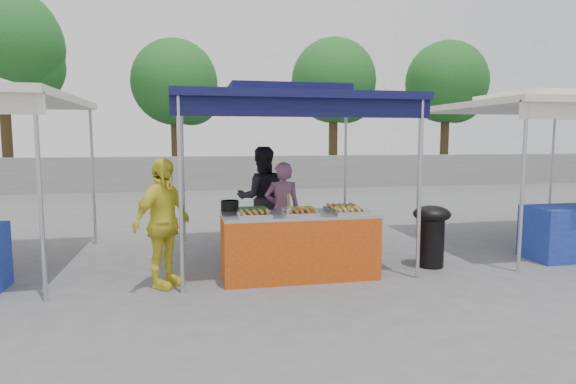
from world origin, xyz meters
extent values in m
plane|color=#59595B|center=(0.00, 0.00, 0.00)|extent=(80.00, 80.00, 0.00)
cube|color=gray|center=(0.00, 11.00, 0.60)|extent=(40.00, 0.25, 1.20)
cylinder|color=#BAB9C1|center=(-1.50, -0.50, 1.15)|extent=(0.05, 0.05, 2.30)
cylinder|color=#BAB9C1|center=(1.50, -0.50, 1.15)|extent=(0.05, 0.05, 2.30)
cylinder|color=#BAB9C1|center=(-1.50, 2.50, 1.15)|extent=(0.05, 0.05, 2.30)
cylinder|color=#BAB9C1|center=(1.50, 2.50, 1.15)|extent=(0.05, 0.05, 2.30)
cube|color=#101140|center=(0.00, 1.00, 2.35)|extent=(3.20, 3.20, 0.10)
cube|color=#101140|center=(0.00, 1.00, 2.48)|extent=(1.65, 1.65, 0.18)
cube|color=#101140|center=(0.00, -0.50, 2.20)|extent=(3.20, 0.04, 0.25)
cylinder|color=#BAB9C1|center=(-3.00, -0.50, 1.15)|extent=(0.05, 0.05, 2.30)
cylinder|color=#BAB9C1|center=(-3.00, 2.50, 1.15)|extent=(0.05, 0.05, 2.30)
cylinder|color=#BAB9C1|center=(3.00, -0.50, 1.15)|extent=(0.05, 0.05, 2.30)
cylinder|color=#BAB9C1|center=(3.00, 2.50, 1.15)|extent=(0.05, 0.05, 2.30)
cylinder|color=#BAB9C1|center=(6.00, 2.50, 1.15)|extent=(0.05, 0.05, 2.30)
cube|color=silver|center=(4.50, 1.00, 2.35)|extent=(3.20, 3.20, 0.10)
cube|color=silver|center=(4.50, 1.00, 2.48)|extent=(1.65, 1.65, 0.18)
cylinder|color=#403018|center=(-7.72, 12.71, 2.27)|extent=(0.36, 0.36, 4.55)
sphere|color=#1F5C20|center=(-7.72, 12.71, 5.07)|extent=(4.16, 4.16, 4.16)
sphere|color=#1F5C20|center=(-7.12, 12.91, 4.42)|extent=(2.86, 2.86, 2.86)
cylinder|color=#403018|center=(-1.85, 12.88, 1.77)|extent=(0.36, 0.36, 3.55)
sphere|color=#1F5C20|center=(-1.85, 12.88, 3.95)|extent=(3.24, 3.24, 3.24)
sphere|color=#1F5C20|center=(-1.25, 13.08, 3.44)|extent=(2.23, 2.23, 2.23)
cylinder|color=#403018|center=(4.41, 12.81, 1.86)|extent=(0.36, 0.36, 3.72)
sphere|color=#1F5C20|center=(4.41, 12.81, 4.15)|extent=(3.40, 3.40, 3.40)
sphere|color=#1F5C20|center=(5.01, 13.01, 3.62)|extent=(2.34, 2.34, 2.34)
cylinder|color=#403018|center=(9.49, 12.97, 1.90)|extent=(0.36, 0.36, 3.80)
sphere|color=#1F5C20|center=(9.49, 12.97, 4.23)|extent=(3.47, 3.47, 3.47)
sphere|color=#1F5C20|center=(10.09, 13.17, 3.69)|extent=(2.39, 2.39, 2.39)
cube|color=#BF4411|center=(0.00, -0.10, 0.40)|extent=(2.00, 0.80, 0.81)
cube|color=#BAB9C1|center=(0.00, -0.10, 0.83)|extent=(2.00, 0.80, 0.04)
cube|color=silver|center=(-0.62, -0.34, 0.88)|extent=(0.42, 0.30, 0.05)
cube|color=brown|center=(-0.62, -0.34, 0.91)|extent=(0.35, 0.25, 0.02)
cube|color=silver|center=(-0.03, -0.34, 0.88)|extent=(0.42, 0.30, 0.05)
cube|color=brown|center=(-0.03, -0.34, 0.91)|extent=(0.35, 0.25, 0.02)
cube|color=silver|center=(0.62, -0.33, 0.88)|extent=(0.42, 0.30, 0.05)
cube|color=#AD8D3B|center=(0.62, -0.33, 0.91)|extent=(0.35, 0.25, 0.02)
cube|color=silver|center=(-0.59, 0.00, 0.88)|extent=(0.42, 0.30, 0.05)
cube|color=#20561D|center=(-0.59, 0.00, 0.91)|extent=(0.35, 0.25, 0.02)
cube|color=silver|center=(0.03, -0.02, 0.88)|extent=(0.42, 0.30, 0.05)
cube|color=gold|center=(0.03, -0.02, 0.91)|extent=(0.35, 0.25, 0.02)
cube|color=silver|center=(0.61, 0.00, 0.88)|extent=(0.42, 0.30, 0.05)
cube|color=#AD8D3B|center=(0.61, 0.00, 0.91)|extent=(0.35, 0.25, 0.02)
cylinder|color=black|center=(-0.87, 0.27, 0.92)|extent=(0.24, 0.24, 0.14)
cylinder|color=#BAB9C1|center=(-0.19, -0.39, 0.90)|extent=(0.08, 0.08, 0.10)
cylinder|color=black|center=(1.95, 0.00, 0.35)|extent=(0.36, 0.36, 0.71)
ellipsoid|color=black|center=(1.95, 0.00, 0.77)|extent=(0.52, 0.52, 0.24)
cube|color=#1326A0|center=(-0.29, 0.41, 0.17)|extent=(0.55, 0.39, 0.33)
cube|color=#1326A0|center=(0.38, 0.49, 0.15)|extent=(0.49, 0.34, 0.29)
cube|color=#1326A0|center=(0.38, 0.49, 0.44)|extent=(0.49, 0.34, 0.29)
imported|color=#885677|center=(-0.03, 0.88, 0.74)|extent=(0.57, 0.41, 1.47)
imported|color=black|center=(-0.23, 1.60, 0.85)|extent=(0.84, 0.66, 1.69)
imported|color=yellow|center=(-1.73, -0.20, 0.79)|extent=(0.89, 0.96, 1.59)
camera|label=1|loc=(-1.40, -6.16, 1.82)|focal=30.00mm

